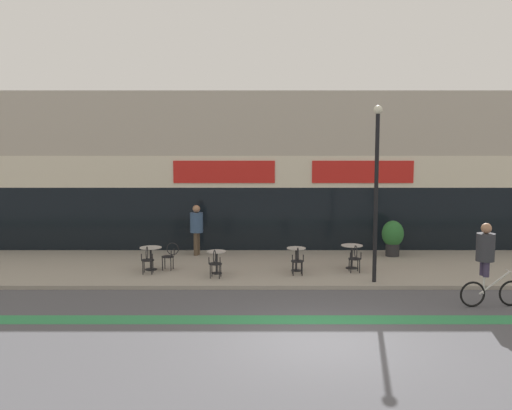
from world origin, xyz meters
TOP-DOWN VIEW (x-y plane):
  - ground_plane at (0.00, 0.00)m, footprint 120.00×120.00m
  - sidewalk_slab at (0.00, 7.25)m, footprint 40.00×5.50m
  - storefront_facade at (0.00, 11.97)m, footprint 40.00×4.06m
  - bike_lane_stripe at (0.00, 1.64)m, footprint 36.00×0.70m
  - bistro_table_0 at (-4.84, 6.61)m, footprint 0.71×0.71m
  - bistro_table_1 at (-2.66, 6.08)m, footprint 0.61×0.61m
  - bistro_table_2 at (-0.11, 6.46)m, footprint 0.61×0.61m
  - bistro_table_3 at (1.74, 6.82)m, footprint 0.70×0.70m
  - cafe_chair_0_near at (-4.84, 5.99)m, footprint 0.42×0.58m
  - cafe_chair_0_side at (-4.21, 6.60)m, footprint 0.60×0.45m
  - cafe_chair_1_near at (-2.67, 5.45)m, footprint 0.44×0.59m
  - cafe_chair_2_near at (-0.11, 5.83)m, footprint 0.41×0.58m
  - cafe_chair_3_near at (1.75, 6.19)m, footprint 0.41×0.58m
  - planter_pot at (3.55, 8.87)m, footprint 0.79×0.79m
  - lamp_post at (2.13, 4.99)m, footprint 0.26×0.26m
  - cyclist_0 at (4.61, 2.78)m, footprint 1.75×0.57m
  - pedestrian_near_end at (-3.58, 9.08)m, footprint 0.58×0.58m

SIDE VIEW (x-z plane):
  - ground_plane at x=0.00m, z-range 0.00..0.00m
  - bike_lane_stripe at x=0.00m, z-range 0.00..0.01m
  - sidewalk_slab at x=0.00m, z-range 0.00..0.12m
  - bistro_table_1 at x=-2.66m, z-range 0.27..0.99m
  - cafe_chair_0_near at x=-4.84m, z-range 0.19..1.09m
  - cafe_chair_0_side at x=-4.21m, z-range 0.19..1.09m
  - cafe_chair_1_near at x=-2.67m, z-range 0.19..1.09m
  - cafe_chair_2_near at x=-0.11m, z-range 0.19..1.09m
  - cafe_chair_3_near at x=1.75m, z-range 0.19..1.09m
  - bistro_table_2 at x=-0.11m, z-range 0.27..1.03m
  - bistro_table_0 at x=-4.84m, z-range 0.28..1.03m
  - bistro_table_3 at x=1.74m, z-range 0.29..1.06m
  - planter_pot at x=3.55m, z-range 0.20..1.49m
  - pedestrian_near_end at x=-3.58m, z-range 0.29..2.13m
  - cyclist_0 at x=4.61m, z-range 0.21..2.43m
  - storefront_facade at x=0.00m, z-range -0.02..6.13m
  - lamp_post at x=2.13m, z-range 0.52..5.75m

